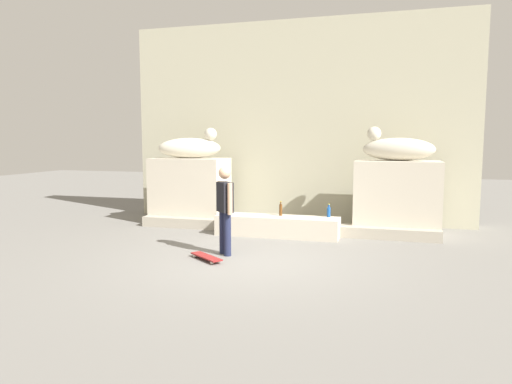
{
  "coord_description": "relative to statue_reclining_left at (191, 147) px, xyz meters",
  "views": [
    {
      "loc": [
        2.42,
        -7.86,
        2.18
      ],
      "look_at": [
        -0.22,
        1.28,
        1.1
      ],
      "focal_mm": 32.81,
      "sensor_mm": 36.0,
      "label": 1
    }
  ],
  "objects": [
    {
      "name": "skater",
      "position": [
        2.0,
        -2.96,
        -1.05
      ],
      "size": [
        0.4,
        0.41,
        1.67
      ],
      "rotation": [
        0.0,
        0.0,
        5.48
      ],
      "color": "#1E233F",
      "rests_on": "ground_plane"
    },
    {
      "name": "skateboard",
      "position": [
        1.81,
        -3.45,
        -1.91
      ],
      "size": [
        0.76,
        0.64,
        0.08
      ],
      "rotation": [
        0.0,
        0.0,
        5.64
      ],
      "color": "maroon",
      "rests_on": "ground_plane"
    },
    {
      "name": "stair_step",
      "position": [
        2.54,
        -0.59,
        -1.85
      ],
      "size": [
        7.04,
        0.5,
        0.25
      ],
      "primitive_type": "cube",
      "color": "#A9A08F",
      "rests_on": "ground_plane"
    },
    {
      "name": "statue_reclining_left",
      "position": [
        0.0,
        0.0,
        0.0
      ],
      "size": [
        1.69,
        0.93,
        0.78
      ],
      "rotation": [
        0.0,
        0.0,
        0.25
      ],
      "color": "beige",
      "rests_on": "pedestal_left"
    },
    {
      "name": "bottle_brown",
      "position": [
        2.59,
        -0.9,
        -1.38
      ],
      "size": [
        0.07,
        0.07,
        0.33
      ],
      "color": "#593314",
      "rests_on": "ledge_block"
    },
    {
      "name": "facade_wall",
      "position": [
        2.54,
        1.29,
        0.65
      ],
      "size": [
        9.02,
        0.6,
        5.24
      ],
      "primitive_type": "cube",
      "color": "#B7B397",
      "rests_on": "ground_plane"
    },
    {
      "name": "bottle_blue",
      "position": [
        3.67,
        -0.81,
        -1.4
      ],
      "size": [
        0.08,
        0.08,
        0.3
      ],
      "color": "#194C99",
      "rests_on": "ledge_block"
    },
    {
      "name": "statue_reclining_right",
      "position": [
        5.08,
        -0.0,
        0.0
      ],
      "size": [
        1.65,
        0.74,
        0.78
      ],
      "rotation": [
        0.0,
        0.0,
        3.02
      ],
      "color": "beige",
      "rests_on": "pedestal_right"
    },
    {
      "name": "ground_plane",
      "position": [
        2.54,
        -3.27,
        -1.97
      ],
      "size": [
        40.0,
        40.0,
        0.0
      ],
      "primitive_type": "plane",
      "color": "slate"
    },
    {
      "name": "ledge_block",
      "position": [
        2.54,
        -1.02,
        -1.75
      ],
      "size": [
        2.78,
        0.66,
        0.45
      ],
      "primitive_type": "cube",
      "color": "beige",
      "rests_on": "ground_plane"
    },
    {
      "name": "pedestal_right",
      "position": [
        5.11,
        -0.01,
        -1.13
      ],
      "size": [
        1.89,
        1.12,
        1.69
      ],
      "primitive_type": "cube",
      "color": "beige",
      "rests_on": "ground_plane"
    },
    {
      "name": "pedestal_left",
      "position": [
        -0.04,
        -0.01,
        -1.13
      ],
      "size": [
        1.89,
        1.12,
        1.69
      ],
      "primitive_type": "cube",
      "color": "beige",
      "rests_on": "ground_plane"
    }
  ]
}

